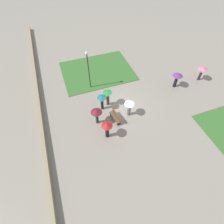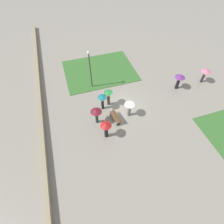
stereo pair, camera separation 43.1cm
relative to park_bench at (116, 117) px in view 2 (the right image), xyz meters
The scene contains 12 objects.
ground_plane 1.93m from the park_bench, 135.57° to the left, with size 90.00×90.00×0.00m, color gray.
lawn_patch_near 8.44m from the park_bench, behind, with size 7.09×9.03×0.06m.
parapet_wall 7.34m from the park_bench, 100.48° to the right, with size 45.00×0.35×0.59m.
park_bench is the anchor object (origin of this frame).
lamp_post 6.27m from the park_bench, 168.93° to the right, with size 0.32×0.32×4.75m.
crowd_person_maroon 2.14m from the park_bench, 98.16° to the right, with size 1.10×1.10×1.87m.
crowd_person_teal 2.25m from the park_bench, 156.22° to the right, with size 0.95×0.95×1.89m.
crowd_person_green 2.47m from the park_bench, behind, with size 0.94×0.94×2.00m.
crowd_person_white 1.74m from the park_bench, 95.85° to the left, with size 1.03×1.03×1.84m.
crowd_person_red 2.36m from the park_bench, 42.29° to the right, with size 1.02×1.02×1.96m.
lone_walker_far_path 12.31m from the park_bench, 101.14° to the left, with size 1.15×1.15×1.80m.
lone_walker_mid_plaza 8.83m from the park_bench, 105.26° to the left, with size 1.15×1.15×1.87m.
Camera 2 is at (11.64, -4.99, 14.31)m, focal length 28.00 mm.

